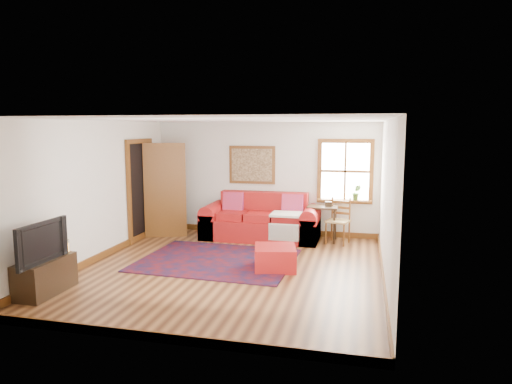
% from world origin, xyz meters
% --- Properties ---
extents(ground, '(5.50, 5.50, 0.00)m').
position_xyz_m(ground, '(0.00, 0.00, 0.00)').
color(ground, '#472513').
rests_on(ground, ground).
extents(room_envelope, '(5.04, 5.54, 2.52)m').
position_xyz_m(room_envelope, '(0.00, 0.02, 1.65)').
color(room_envelope, silver).
rests_on(room_envelope, ground).
extents(window, '(1.18, 0.20, 1.38)m').
position_xyz_m(window, '(1.78, 2.70, 1.31)').
color(window, white).
rests_on(window, ground).
extents(doorway, '(0.89, 1.08, 2.14)m').
position_xyz_m(doorway, '(-2.21, 1.78, 1.07)').
color(doorway, black).
rests_on(doorway, ground).
extents(framed_artwork, '(1.05, 0.07, 0.85)m').
position_xyz_m(framed_artwork, '(-0.30, 2.71, 1.55)').
color(framed_artwork, brown).
rests_on(framed_artwork, ground).
extents(persian_rug, '(2.77, 2.26, 0.02)m').
position_xyz_m(persian_rug, '(-0.38, 0.43, 0.01)').
color(persian_rug, '#4F0B0F').
rests_on(persian_rug, ground).
extents(red_leather_sofa, '(2.49, 1.03, 0.97)m').
position_xyz_m(red_leather_sofa, '(0.02, 2.27, 0.32)').
color(red_leather_sofa, '#A41515').
rests_on(red_leather_sofa, ground).
extents(red_ottoman, '(0.82, 0.82, 0.39)m').
position_xyz_m(red_ottoman, '(0.73, 0.19, 0.19)').
color(red_ottoman, '#A41515').
rests_on(red_ottoman, ground).
extents(side_table, '(0.62, 0.47, 0.75)m').
position_xyz_m(side_table, '(1.32, 2.31, 0.62)').
color(side_table, black).
rests_on(side_table, ground).
extents(ladder_back_chair, '(0.53, 0.52, 0.94)m').
position_xyz_m(ladder_back_chair, '(1.67, 2.24, 0.51)').
color(ladder_back_chair, tan).
rests_on(ladder_back_chair, ground).
extents(media_cabinet, '(0.42, 0.93, 0.51)m').
position_xyz_m(media_cabinet, '(-2.28, -1.70, 0.25)').
color(media_cabinet, black).
rests_on(media_cabinet, ground).
extents(television, '(0.13, 1.01, 0.58)m').
position_xyz_m(television, '(-2.26, -1.86, 0.80)').
color(television, black).
rests_on(television, media_cabinet).
extents(candle_hurricane, '(0.12, 0.12, 0.18)m').
position_xyz_m(candle_hurricane, '(-2.23, -1.29, 0.59)').
color(candle_hurricane, silver).
rests_on(candle_hurricane, media_cabinet).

